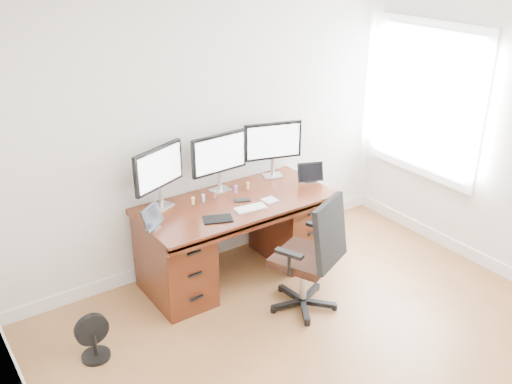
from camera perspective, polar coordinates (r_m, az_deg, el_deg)
back_wall at (r=5.06m, az=-4.85°, el=7.06°), size 4.00×0.10×2.70m
desk at (r=5.10m, az=-2.11°, el=-4.32°), size 1.70×0.80×0.75m
office_chair at (r=4.70m, az=5.33°, el=-8.09°), size 0.71×0.71×1.02m
floor_fan at (r=4.44m, az=-15.94°, el=-13.87°), size 0.25×0.21×0.37m
monitor_left at (r=4.75m, az=-9.70°, el=2.20°), size 0.52×0.24×0.53m
monitor_center at (r=4.99m, az=-3.70°, el=3.66°), size 0.55×0.15×0.53m
monitor_right at (r=5.29m, az=1.70°, el=4.94°), size 0.54×0.19×0.53m
tablet_left at (r=4.50m, az=-10.31°, el=-2.65°), size 0.23×0.20×0.19m
tablet_right at (r=5.27m, az=5.52°, el=1.82°), size 0.25×0.15×0.19m
keyboard at (r=4.77m, az=-0.55°, el=-1.63°), size 0.28×0.14×0.01m
trackpad at (r=4.92m, az=1.41°, el=-0.82°), size 0.12×0.12×0.01m
drawing_tablet at (r=4.61m, az=-3.84°, el=-2.70°), size 0.28×0.23×0.01m
phone at (r=4.92m, az=-1.38°, el=-0.82°), size 0.15×0.12×0.01m
figurine_yellow at (r=4.86m, az=-6.32°, el=-0.82°), size 0.03×0.03×0.07m
figurine_blue at (r=4.91m, az=-5.29°, el=-0.54°), size 0.03×0.03×0.07m
figurine_brown at (r=4.96m, az=-4.16°, el=-0.22°), size 0.03×0.03×0.07m
figurine_purple at (r=5.06m, az=-2.04°, el=0.36°), size 0.03×0.03×0.07m
figurine_orange at (r=5.12m, az=-0.83°, el=0.70°), size 0.03×0.03×0.07m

